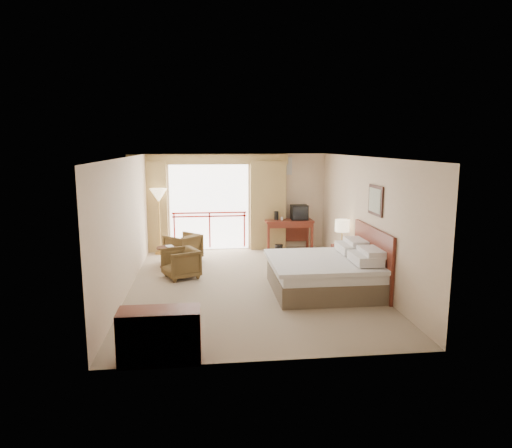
{
  "coord_description": "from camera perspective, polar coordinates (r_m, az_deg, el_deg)",
  "views": [
    {
      "loc": [
        -0.93,
        -9.33,
        2.96
      ],
      "look_at": [
        0.18,
        0.4,
        1.24
      ],
      "focal_mm": 32.0,
      "sensor_mm": 36.0,
      "label": 1
    }
  ],
  "objects": [
    {
      "name": "desk",
      "position": [
        12.9,
        4.04,
        -0.27
      ],
      "size": [
        1.33,
        0.64,
        0.87
      ],
      "rotation": [
        0.0,
        0.0,
        -0.03
      ],
      "color": "#571F16",
      "rests_on": "floor"
    },
    {
      "name": "wall_back",
      "position": [
        12.96,
        -2.33,
        2.81
      ],
      "size": [
        5.0,
        0.0,
        5.0
      ],
      "primitive_type": "plane",
      "rotation": [
        1.57,
        0.0,
        0.0
      ],
      "color": "beige",
      "rests_on": "ground"
    },
    {
      "name": "curtain_right",
      "position": [
        12.92,
        1.49,
        2.34
      ],
      "size": [
        1.0,
        0.26,
        2.5
      ],
      "primitive_type": "cube",
      "color": "olive",
      "rests_on": "wall_back"
    },
    {
      "name": "floor",
      "position": [
        9.83,
        -0.77,
        -7.57
      ],
      "size": [
        7.0,
        7.0,
        0.0
      ],
      "primitive_type": "plane",
      "color": "gray",
      "rests_on": "ground"
    },
    {
      "name": "wall_left",
      "position": [
        9.6,
        -15.82,
        -0.08
      ],
      "size": [
        0.0,
        7.0,
        7.0
      ],
      "primitive_type": "plane",
      "rotation": [
        1.57,
        0.0,
        1.57
      ],
      "color": "beige",
      "rests_on": "ground"
    },
    {
      "name": "armchair_near",
      "position": [
        10.46,
        -9.33,
        -6.63
      ],
      "size": [
        0.95,
        0.94,
        0.66
      ],
      "primitive_type": "imported",
      "rotation": [
        0.0,
        0.0,
        -1.15
      ],
      "color": "#4C381B",
      "rests_on": "floor"
    },
    {
      "name": "armchair_far",
      "position": [
        11.96,
        -9.07,
        -4.51
      ],
      "size": [
        1.07,
        1.07,
        0.7
      ],
      "primitive_type": "imported",
      "rotation": [
        0.0,
        0.0,
        -2.36
      ],
      "color": "#4C381B",
      "rests_on": "floor"
    },
    {
      "name": "wall_right",
      "position": [
        10.07,
        13.51,
        0.48
      ],
      "size": [
        0.0,
        7.0,
        7.0
      ],
      "primitive_type": "plane",
      "rotation": [
        1.57,
        0.0,
        -1.57
      ],
      "color": "beige",
      "rests_on": "ground"
    },
    {
      "name": "wastebasket",
      "position": [
        12.42,
        2.87,
        -3.2
      ],
      "size": [
        0.26,
        0.26,
        0.27
      ],
      "primitive_type": "cylinder",
      "rotation": [
        0.0,
        0.0,
        0.19
      ],
      "color": "black",
      "rests_on": "floor"
    },
    {
      "name": "ceiling",
      "position": [
        9.38,
        -0.81,
        8.37
      ],
      "size": [
        7.0,
        7.0,
        0.0
      ],
      "primitive_type": "plane",
      "rotation": [
        3.14,
        0.0,
        0.0
      ],
      "color": "white",
      "rests_on": "wall_back"
    },
    {
      "name": "cup",
      "position": [
        12.72,
        3.26,
        0.67
      ],
      "size": [
        0.08,
        0.08,
        0.09
      ],
      "primitive_type": "cylinder",
      "rotation": [
        0.0,
        0.0,
        0.3
      ],
      "color": "white",
      "rests_on": "desk"
    },
    {
      "name": "side_table",
      "position": [
        11.3,
        -11.16,
        -3.64
      ],
      "size": [
        0.46,
        0.46,
        0.5
      ],
      "rotation": [
        0.0,
        0.0,
        -0.3
      ],
      "color": "black",
      "rests_on": "floor"
    },
    {
      "name": "dresser",
      "position": [
        6.56,
        -11.93,
        -13.5
      ],
      "size": [
        1.11,
        0.47,
        0.74
      ],
      "rotation": [
        0.0,
        0.0,
        -0.02
      ],
      "color": "#571F16",
      "rests_on": "floor"
    },
    {
      "name": "book",
      "position": [
        11.26,
        -11.18,
        -2.84
      ],
      "size": [
        0.23,
        0.27,
        0.02
      ],
      "primitive_type": "imported",
      "rotation": [
        0.0,
        0.0,
        0.33
      ],
      "color": "white",
      "rests_on": "side_table"
    },
    {
      "name": "curtain_left",
      "position": [
        12.88,
        -13.22,
        2.06
      ],
      "size": [
        1.0,
        0.26,
        2.5
      ],
      "primitive_type": "cube",
      "color": "olive",
      "rests_on": "wall_back"
    },
    {
      "name": "tv",
      "position": [
        12.83,
        5.44,
        1.46
      ],
      "size": [
        0.46,
        0.37,
        0.42
      ],
      "rotation": [
        0.0,
        0.0,
        -0.32
      ],
      "color": "black",
      "rests_on": "desk"
    },
    {
      "name": "bed",
      "position": [
        9.42,
        8.74,
        -6.08
      ],
      "size": [
        2.13,
        2.06,
        0.97
      ],
      "color": "brown",
      "rests_on": "floor"
    },
    {
      "name": "headboard",
      "position": [
        9.64,
        14.33,
        -4.22
      ],
      "size": [
        0.06,
        2.1,
        1.3
      ],
      "primitive_type": "cube",
      "color": "#571F16",
      "rests_on": "wall_right"
    },
    {
      "name": "hvac_vent",
      "position": [
        13.01,
        3.41,
        7.25
      ],
      "size": [
        0.5,
        0.04,
        0.5
      ],
      "primitive_type": "cube",
      "color": "silver",
      "rests_on": "wall_back"
    },
    {
      "name": "phone",
      "position": [
        10.77,
        10.71,
        -2.67
      ],
      "size": [
        0.21,
        0.18,
        0.08
      ],
      "primitive_type": "cube",
      "rotation": [
        0.0,
        0.0,
        -0.19
      ],
      "color": "black",
      "rests_on": "nightstand"
    },
    {
      "name": "balcony_door",
      "position": [
        12.93,
        -5.86,
        2.08
      ],
      "size": [
        2.4,
        0.0,
        2.4
      ],
      "primitive_type": "plane",
      "rotation": [
        1.57,
        0.0,
        0.0
      ],
      "color": "white",
      "rests_on": "wall_back"
    },
    {
      "name": "valance",
      "position": [
        12.72,
        -5.96,
        8.05
      ],
      "size": [
        4.4,
        0.22,
        0.28
      ],
      "primitive_type": "cube",
      "color": "olive",
      "rests_on": "wall_back"
    },
    {
      "name": "nightstand",
      "position": [
        11.01,
        10.67,
        -4.22
      ],
      "size": [
        0.43,
        0.5,
        0.6
      ],
      "primitive_type": "cube",
      "rotation": [
        0.0,
        0.0,
        -0.02
      ],
      "color": "#571F16",
      "rests_on": "floor"
    },
    {
      "name": "floor_lamp",
      "position": [
        12.51,
        -12.08,
        3.22
      ],
      "size": [
        0.46,
        0.46,
        1.79
      ],
      "rotation": [
        0.0,
        0.0,
        0.07
      ],
      "color": "tan",
      "rests_on": "floor"
    },
    {
      "name": "balcony_railing",
      "position": [
        12.97,
        -5.83,
        0.37
      ],
      "size": [
        2.09,
        0.03,
        1.02
      ],
      "color": "#B31A0F",
      "rests_on": "wall_back"
    },
    {
      "name": "table_lamp",
      "position": [
        10.89,
        10.72,
        -0.27
      ],
      "size": [
        0.34,
        0.34,
        0.59
      ],
      "rotation": [
        0.0,
        0.0,
        0.1
      ],
      "color": "tan",
      "rests_on": "nightstand"
    },
    {
      "name": "coffee_maker",
      "position": [
        12.73,
        2.56,
        1.04
      ],
      "size": [
        0.15,
        0.15,
        0.25
      ],
      "primitive_type": "cylinder",
      "rotation": [
        0.0,
        0.0,
        -0.35
      ],
      "color": "black",
      "rests_on": "desk"
    },
    {
      "name": "wall_front",
      "position": [
        6.12,
        2.48,
        -5.3
      ],
      "size": [
        5.0,
        0.0,
        5.0
      ],
      "primitive_type": "plane",
      "rotation": [
        -1.57,
        0.0,
        0.0
      ],
      "color": "beige",
      "rests_on": "ground"
    },
    {
      "name": "framed_art",
      "position": [
        9.43,
        14.7,
        2.87
      ],
      "size": [
        0.04,
        0.72,
        0.6
      ],
      "color": "black",
      "rests_on": "wall_right"
    }
  ]
}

